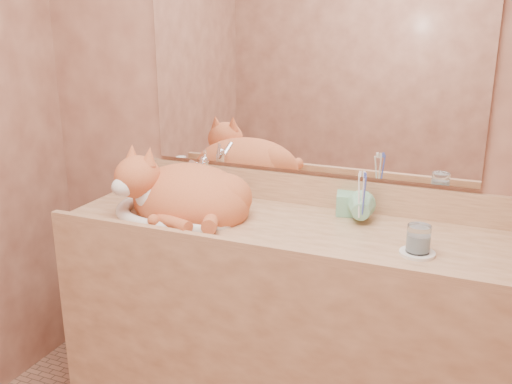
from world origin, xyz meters
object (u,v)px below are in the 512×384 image
at_px(vanity_counter, 279,329).
at_px(cat, 182,192).
at_px(water_glass, 418,239).
at_px(toothbrush_cup, 361,213).
at_px(sink_basin, 180,193).
at_px(soap_dispenser, 348,195).

distance_m(vanity_counter, cat, 0.64).
distance_m(cat, water_glass, 0.87).
height_order(toothbrush_cup, water_glass, toothbrush_cup).
height_order(vanity_counter, water_glass, water_glass).
distance_m(cat, toothbrush_cup, 0.66).
height_order(cat, toothbrush_cup, cat).
bearing_deg(water_glass, vanity_counter, 170.51).
bearing_deg(vanity_counter, sink_basin, -177.13).
distance_m(soap_dispenser, water_glass, 0.38).
relative_size(soap_dispenser, water_glass, 2.07).
bearing_deg(soap_dispenser, cat, -173.51).
bearing_deg(toothbrush_cup, soap_dispenser, 133.01).
distance_m(sink_basin, soap_dispenser, 0.63).
relative_size(vanity_counter, cat, 3.28).
relative_size(sink_basin, soap_dispenser, 2.81).
bearing_deg(toothbrush_cup, cat, -168.85).
relative_size(sink_basin, water_glass, 5.82).
distance_m(soap_dispenser, toothbrush_cup, 0.11).
xyz_separation_m(cat, toothbrush_cup, (0.65, 0.13, -0.04)).
relative_size(vanity_counter, water_glass, 18.28).
xyz_separation_m(vanity_counter, water_glass, (0.49, -0.08, 0.48)).
xyz_separation_m(vanity_counter, cat, (-0.38, -0.03, 0.51)).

